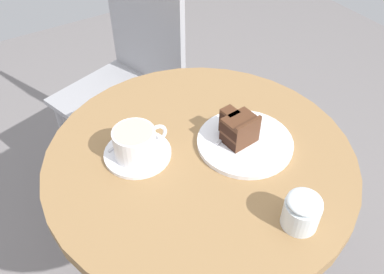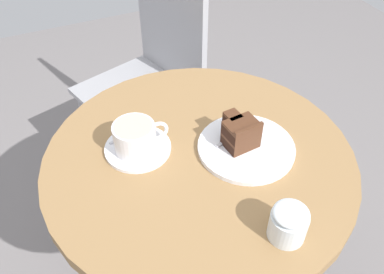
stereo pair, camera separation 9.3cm
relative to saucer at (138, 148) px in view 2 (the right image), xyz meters
name	(u,v)px [view 2 (the right image)]	position (x,y,z in m)	size (l,w,h in m)	color
cafe_table	(199,189)	(0.12, -0.08, -0.13)	(0.73, 0.73, 0.72)	olive
saucer	(138,148)	(0.00, 0.00, 0.00)	(0.16, 0.16, 0.01)	white
coffee_cup	(135,137)	(0.00, 0.00, 0.04)	(0.13, 0.10, 0.07)	white
teaspoon	(134,131)	(0.01, 0.05, 0.01)	(0.10, 0.04, 0.00)	silver
cake_plate	(246,147)	(0.23, -0.10, 0.00)	(0.23, 0.23, 0.01)	white
cake_slice	(240,133)	(0.22, -0.09, 0.04)	(0.08, 0.09, 0.07)	black
fork	(243,129)	(0.25, -0.05, 0.01)	(0.14, 0.06, 0.00)	silver
napkin	(241,149)	(0.22, -0.10, 0.00)	(0.17, 0.16, 0.00)	silver
cafe_chair	(155,64)	(0.24, 0.57, -0.17)	(0.48, 0.48, 0.94)	#9E9EA3
sugar_pot	(289,223)	(0.19, -0.34, 0.03)	(0.07, 0.07, 0.08)	silver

